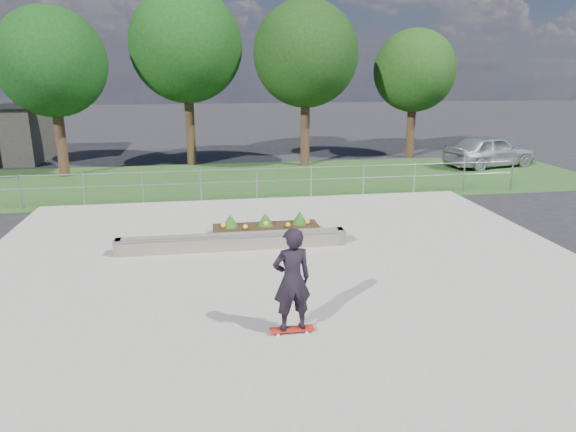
{
  "coord_description": "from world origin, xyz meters",
  "views": [
    {
      "loc": [
        -1.7,
        -10.59,
        4.65
      ],
      "look_at": [
        0.2,
        1.5,
        1.1
      ],
      "focal_mm": 32.0,
      "sensor_mm": 36.0,
      "label": 1
    }
  ],
  "objects_px": {
    "grind_ledge": "(233,242)",
    "parked_car": "(490,151)",
    "skateboarder": "(292,280)",
    "planter_bed": "(266,229)"
  },
  "relations": [
    {
      "from": "planter_bed",
      "to": "skateboarder",
      "type": "height_order",
      "value": "skateboarder"
    },
    {
      "from": "grind_ledge",
      "to": "skateboarder",
      "type": "distance_m",
      "value": 4.76
    },
    {
      "from": "planter_bed",
      "to": "parked_car",
      "type": "height_order",
      "value": "parked_car"
    },
    {
      "from": "grind_ledge",
      "to": "parked_car",
      "type": "relative_size",
      "value": 1.32
    },
    {
      "from": "planter_bed",
      "to": "parked_car",
      "type": "bearing_deg",
      "value": 37.3
    },
    {
      "from": "grind_ledge",
      "to": "planter_bed",
      "type": "height_order",
      "value": "planter_bed"
    },
    {
      "from": "planter_bed",
      "to": "parked_car",
      "type": "xyz_separation_m",
      "value": [
        11.92,
        9.08,
        0.53
      ]
    },
    {
      "from": "planter_bed",
      "to": "parked_car",
      "type": "relative_size",
      "value": 0.66
    },
    {
      "from": "grind_ledge",
      "to": "parked_car",
      "type": "bearing_deg",
      "value": 37.94
    },
    {
      "from": "skateboarder",
      "to": "parked_car",
      "type": "relative_size",
      "value": 0.43
    }
  ]
}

